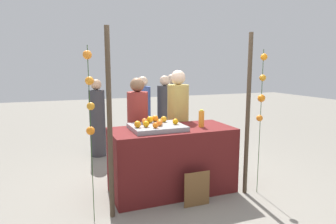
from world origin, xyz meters
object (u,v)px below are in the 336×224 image
object	(u,v)px
juice_bottle	(201,119)
vendor_right	(178,127)
stall_counter	(172,160)
orange_0	(155,125)
vendor_left	(138,133)
chalkboard_sign	(197,189)
orange_1	(145,121)

from	to	relation	value
juice_bottle	vendor_right	distance (m)	0.67
stall_counter	orange_0	bearing A→B (deg)	-148.70
vendor_right	juice_bottle	bearing A→B (deg)	-82.41
orange_0	vendor_left	bearing A→B (deg)	91.65
chalkboard_sign	juice_bottle	bearing A→B (deg)	57.93
chalkboard_sign	stall_counter	bearing A→B (deg)	102.73
orange_1	orange_0	bearing A→B (deg)	-79.67
orange_0	vendor_right	size ratio (longest dim) A/B	0.04
chalkboard_sign	orange_1	bearing A→B (deg)	126.04
orange_0	chalkboard_sign	distance (m)	0.94
stall_counter	vendor_right	bearing A→B (deg)	59.97
orange_1	vendor_right	xyz separation A→B (m)	(0.68, 0.45, -0.22)
orange_1	juice_bottle	bearing A→B (deg)	-12.95
orange_0	orange_1	size ratio (longest dim) A/B	0.93
stall_counter	orange_1	world-z (taller)	orange_1
orange_0	vendor_right	xyz separation A→B (m)	(0.62, 0.75, -0.21)
vendor_left	orange_1	bearing A→B (deg)	-93.90
orange_0	orange_1	distance (m)	0.30
juice_bottle	vendor_left	bearing A→B (deg)	138.62
juice_bottle	chalkboard_sign	distance (m)	0.96
vendor_right	stall_counter	bearing A→B (deg)	-120.03
stall_counter	vendor_left	distance (m)	0.72
orange_0	vendor_left	distance (m)	0.81
chalkboard_sign	vendor_left	world-z (taller)	vendor_left
chalkboard_sign	vendor_left	xyz separation A→B (m)	(-0.44, 1.11, 0.51)
orange_1	vendor_left	xyz separation A→B (m)	(0.03, 0.47, -0.27)
stall_counter	vendor_right	distance (m)	0.73
chalkboard_sign	vendor_left	size ratio (longest dim) A/B	0.29
juice_bottle	chalkboard_sign	xyz separation A→B (m)	(-0.29, -0.47, -0.79)
orange_0	stall_counter	bearing A→B (deg)	31.30
orange_1	vendor_right	distance (m)	0.84
stall_counter	chalkboard_sign	distance (m)	0.59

